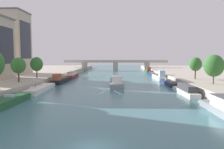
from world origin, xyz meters
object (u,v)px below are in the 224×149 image
object	(u,v)px
moored_boat_right_gap_after	(159,76)
tree_right_midway	(214,66)
tree_left_midway	(18,66)
bridge_far	(116,64)
moored_boat_right_near	(148,71)
tree_right_second	(196,64)
moored_boat_right_end	(186,90)
moored_boat_right_downstream	(170,83)
moored_boat_right_far	(152,74)
tree_left_second	(37,64)
moored_boat_left_gap_after	(72,75)
moored_boat_left_midway	(41,89)
barge_midriver	(116,82)
moored_boat_left_second	(61,80)

from	to	relation	value
moored_boat_right_gap_after	tree_right_midway	distance (m)	30.55
tree_left_midway	bridge_far	size ratio (longest dim) A/B	0.10
tree_left_midway	tree_right_midway	bearing A→B (deg)	-2.68
moored_boat_right_near	tree_left_midway	world-z (taller)	tree_left_midway
tree_left_midway	tree_right_midway	xyz separation A→B (m)	(46.02, -2.15, 0.11)
bridge_far	tree_right_second	bearing A→B (deg)	-70.25
moored_boat_right_end	moored_boat_right_downstream	bearing A→B (deg)	88.54
moored_boat_right_near	tree_right_midway	size ratio (longest dim) A/B	1.84
moored_boat_right_downstream	tree_left_midway	distance (m)	41.36
moored_boat_right_downstream	moored_boat_right_gap_after	bearing A→B (deg)	90.20
moored_boat_right_gap_after	moored_boat_right_far	xyz separation A→B (m)	(-0.29, 15.86, -0.44)
tree_left_second	tree_right_midway	xyz separation A→B (m)	(45.54, -12.17, 0.10)
tree_right_midway	tree_left_second	bearing A→B (deg)	165.03
moored_boat_left_gap_after	moored_boat_right_downstream	size ratio (longest dim) A/B	1.03
tree_right_second	bridge_far	world-z (taller)	tree_right_second
tree_left_second	moored_boat_left_midway	bearing A→B (deg)	-64.22
moored_boat_left_midway	moored_boat_right_far	bearing A→B (deg)	53.21
moored_boat_left_midway	moored_boat_left_gap_after	bearing A→B (deg)	89.57
moored_boat_left_gap_after	moored_boat_right_end	size ratio (longest dim) A/B	1.14
tree_right_midway	moored_boat_right_gap_after	bearing A→B (deg)	102.76
barge_midriver	moored_boat_left_gap_after	xyz separation A→B (m)	(-17.64, 20.88, 0.06)
moored_boat_left_gap_after	moored_boat_right_near	bearing A→B (deg)	37.07
moored_boat_right_gap_after	moored_boat_left_midway	bearing A→B (deg)	-139.60
moored_boat_right_end	tree_right_second	distance (m)	16.09
moored_boat_left_second	tree_left_midway	world-z (taller)	tree_left_midway
moored_boat_right_far	tree_left_midway	bearing A→B (deg)	-132.20
moored_boat_right_far	tree_left_midway	world-z (taller)	tree_left_midway
tree_right_midway	moored_boat_right_far	bearing A→B (deg)	98.73
moored_boat_left_midway	moored_boat_right_downstream	xyz separation A→B (m)	(33.50, 12.51, -0.04)
moored_boat_left_midway	tree_right_second	bearing A→B (deg)	14.10
tree_right_second	moored_boat_right_near	bearing A→B (deg)	98.18
moored_boat_left_midway	moored_boat_right_far	size ratio (longest dim) A/B	1.15
moored_boat_right_end	moored_boat_right_gap_after	bearing A→B (deg)	89.36
moored_boat_right_end	tree_right_second	world-z (taller)	tree_right_second
barge_midriver	moored_boat_right_near	bearing A→B (deg)	71.51
tree_left_second	bridge_far	bearing A→B (deg)	71.20
moored_boat_right_far	tree_left_midway	distance (m)	58.42
moored_boat_left_midway	moored_boat_left_second	size ratio (longest dim) A/B	1.14
moored_boat_right_near	tree_right_midway	bearing A→B (deg)	-83.22
tree_right_midway	tree_right_second	size ratio (longest dim) A/B	1.10
moored_boat_right_far	moored_boat_left_second	bearing A→B (deg)	-139.24
tree_left_second	tree_right_midway	world-z (taller)	tree_right_midway
moored_boat_right_near	tree_left_second	bearing A→B (deg)	-130.04
moored_boat_right_gap_after	moored_boat_right_end	bearing A→B (deg)	-90.64
tree_left_midway	tree_right_second	xyz separation A→B (m)	(45.89, 8.80, 0.08)
moored_boat_left_midway	moored_boat_left_gap_after	world-z (taller)	moored_boat_left_gap_after
tree_right_midway	tree_right_second	world-z (taller)	tree_right_midway
moored_boat_right_near	moored_boat_right_downstream	bearing A→B (deg)	-89.59
tree_left_midway	tree_left_second	size ratio (longest dim) A/B	0.98
tree_right_second	moored_boat_right_downstream	bearing A→B (deg)	159.11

